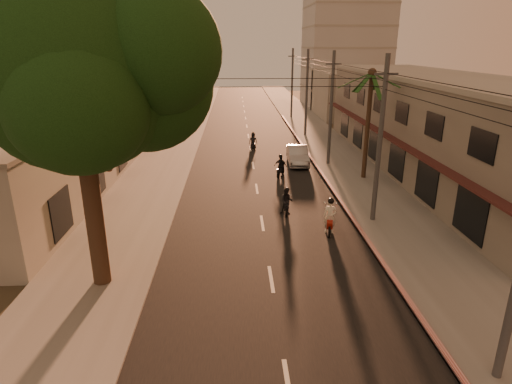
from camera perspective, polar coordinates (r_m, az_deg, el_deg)
ground at (r=16.77m, az=2.61°, el=-15.02°), size 160.00×160.00×0.00m
road at (r=35.13m, az=-0.39°, el=3.55°), size 10.00×140.00×0.02m
sidewalk_right at (r=36.20m, az=11.58°, el=3.71°), size 5.00×140.00×0.12m
sidewalk_left at (r=35.61m, az=-12.56°, el=3.38°), size 5.00×140.00×0.12m
curb_stripe at (r=30.98m, az=9.48°, el=1.32°), size 0.20×60.00×0.20m
shophouse_row at (r=35.80m, az=22.92°, el=8.33°), size 8.80×34.20×7.30m
left_building at (r=31.28m, az=-26.50°, el=4.49°), size 8.20×24.20×5.20m
distant_tower at (r=72.11m, az=12.09°, el=22.31°), size 12.10×12.10×28.00m
broadleaf_tree at (r=16.82m, az=-21.53°, el=14.67°), size 9.60×8.70×12.10m
palm_tree at (r=31.36m, az=15.16°, el=14.31°), size 5.00×5.00×8.20m
utility_poles at (r=34.79m, az=10.16°, el=14.05°), size 1.20×48.26×9.00m
filler_right at (r=61.15m, az=12.11°, el=12.62°), size 8.00×14.00×6.00m
filler_left_near at (r=49.97m, az=-17.63°, el=9.89°), size 8.00×14.00×4.40m
filler_left_far at (r=67.28m, az=-13.97°, el=13.47°), size 8.00×14.00×7.00m
scooter_red at (r=22.70m, az=9.84°, el=-3.33°), size 0.93×1.94×1.94m
scooter_mid_a at (r=24.94m, az=4.13°, el=-1.30°), size 0.93×1.66×1.63m
scooter_mid_b at (r=32.04m, az=3.28°, el=3.43°), size 1.23×1.66×1.72m
scooter_far_a at (r=40.56m, az=-0.39°, el=6.74°), size 0.84×1.70×1.67m
parked_car at (r=35.61m, az=5.57°, el=4.89°), size 1.94×4.64×1.49m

